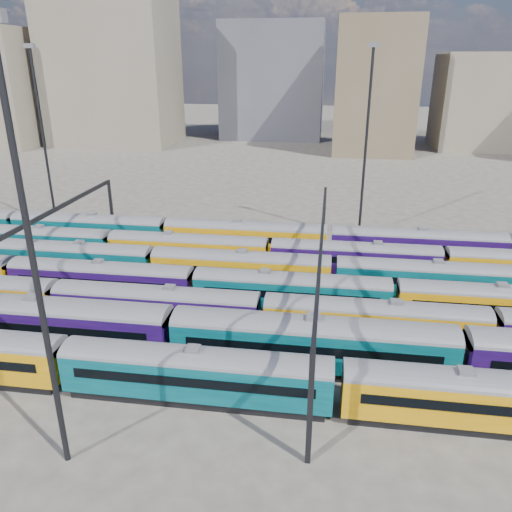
# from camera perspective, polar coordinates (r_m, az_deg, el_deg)

# --- Properties ---
(ground) EXTENTS (500.00, 500.00, 0.00)m
(ground) POSITION_cam_1_polar(r_m,az_deg,el_deg) (51.44, -4.17, -5.74)
(ground) COLOR #47423C
(ground) RESTS_ON ground
(rake_0) EXTENTS (101.12, 2.96, 4.99)m
(rake_0) POSITION_cam_1_polar(r_m,az_deg,el_deg) (37.98, 25.37, -14.17)
(rake_0) COLOR black
(rake_0) RESTS_ON ground
(rake_1) EXTENTS (159.33, 3.33, 5.62)m
(rake_1) POSITION_cam_1_polar(r_m,az_deg,el_deg) (46.59, -23.17, -6.54)
(rake_1) COLOR black
(rake_1) RESTS_ON ground
(rake_2) EXTENTS (118.18, 2.88, 4.85)m
(rake_2) POSITION_cam_1_polar(r_m,az_deg,el_deg) (45.09, 0.67, -6.18)
(rake_2) COLOR black
(rake_2) RESTS_ON ground
(rake_3) EXTENTS (138.12, 2.89, 4.85)m
(rake_3) POSITION_cam_1_polar(r_m,az_deg,el_deg) (54.32, -17.29, -2.22)
(rake_3) COLOR black
(rake_3) RESTS_ON ground
(rake_4) EXTENTS (120.03, 2.93, 4.93)m
(rake_4) POSITION_cam_1_polar(r_m,az_deg,el_deg) (53.81, 8.86, -1.64)
(rake_4) COLOR black
(rake_4) RESTS_ON ground
(rake_5) EXTENTS (117.99, 2.88, 4.84)m
(rake_5) POSITION_cam_1_polar(r_m,az_deg,el_deg) (64.09, -16.28, 1.50)
(rake_5) COLOR black
(rake_5) RESTS_ON ground
(rake_6) EXTENTS (126.99, 3.10, 5.22)m
(rake_6) POSITION_cam_1_polar(r_m,az_deg,el_deg) (66.44, -10.30, 2.92)
(rake_6) COLOR black
(rake_6) RESTS_ON ground
(gantry_1) EXTENTS (0.35, 40.35, 8.03)m
(gantry_1) POSITION_cam_1_polar(r_m,az_deg,el_deg) (56.47, -24.61, 2.28)
(gantry_1) COLOR black
(gantry_1) RESTS_ON ground
(gantry_2) EXTENTS (0.35, 40.35, 8.03)m
(gantry_2) POSITION_cam_1_polar(r_m,az_deg,el_deg) (47.61, 7.45, 0.77)
(gantry_2) COLOR black
(gantry_2) RESTS_ON ground
(mast_1) EXTENTS (1.40, 0.50, 25.60)m
(mast_1) POSITION_cam_1_polar(r_m,az_deg,el_deg) (78.46, -23.22, 12.82)
(mast_1) COLOR black
(mast_1) RESTS_ON ground
(mast_2) EXTENTS (1.40, 0.50, 25.60)m
(mast_2) POSITION_cam_1_polar(r_m,az_deg,el_deg) (28.93, -24.28, 0.37)
(mast_2) COLOR black
(mast_2) RESTS_ON ground
(mast_3) EXTENTS (1.40, 0.50, 25.60)m
(mast_3) POSITION_cam_1_polar(r_m,az_deg,el_deg) (69.41, 12.51, 13.09)
(mast_3) COLOR black
(mast_3) RESTS_ON ground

